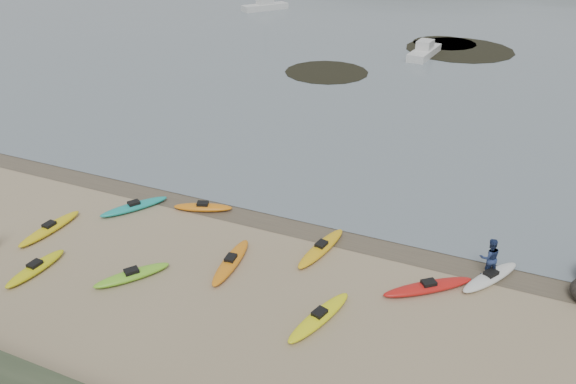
% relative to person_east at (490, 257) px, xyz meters
% --- Properties ---
extents(ground, '(600.00, 600.00, 0.00)m').
position_rel_person_east_xyz_m(ground, '(-9.39, 0.80, -0.87)').
color(ground, tan).
rests_on(ground, ground).
extents(wet_sand, '(60.00, 60.00, 0.00)m').
position_rel_person_east_xyz_m(wet_sand, '(-9.39, 0.50, -0.86)').
color(wet_sand, brown).
rests_on(wet_sand, ground).
extents(kayaks, '(20.96, 10.18, 0.34)m').
position_rel_person_east_xyz_m(kayaks, '(-10.22, -3.22, -0.70)').
color(kayaks, teal).
rests_on(kayaks, ground).
extents(person_east, '(1.05, 0.96, 1.74)m').
position_rel_person_east_xyz_m(person_east, '(0.00, 0.00, 0.00)').
color(person_east, navy).
rests_on(person_east, ground).
extents(kelp_mats, '(18.54, 22.09, 0.04)m').
position_rel_person_east_xyz_m(kelp_mats, '(-9.72, 35.32, -0.84)').
color(kelp_mats, black).
rests_on(kelp_mats, water).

